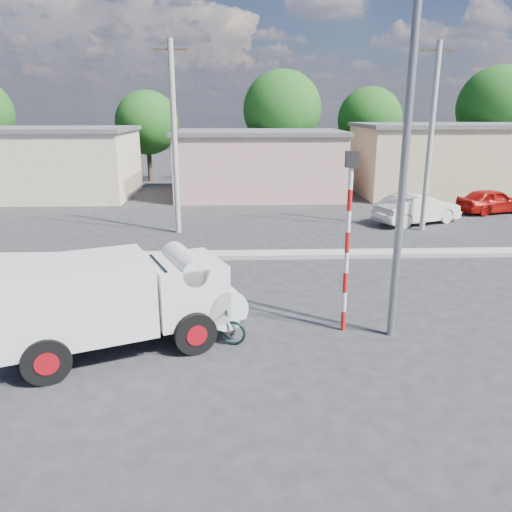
{
  "coord_description": "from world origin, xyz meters",
  "views": [
    {
      "loc": [
        0.61,
        -9.75,
        5.24
      ],
      "look_at": [
        1.13,
        3.68,
        1.3
      ],
      "focal_mm": 35.0,
      "sensor_mm": 36.0,
      "label": 1
    }
  ],
  "objects_px": {
    "car_red": "(492,201)",
    "bicycle": "(208,324)",
    "cyclist": "(208,313)",
    "truck": "(123,298)",
    "traffic_pole": "(348,228)",
    "car_cream": "(417,209)",
    "streetlight": "(400,123)"
  },
  "relations": [
    {
      "from": "car_red",
      "to": "streetlight",
      "type": "height_order",
      "value": "streetlight"
    },
    {
      "from": "bicycle",
      "to": "cyclist",
      "type": "height_order",
      "value": "cyclist"
    },
    {
      "from": "bicycle",
      "to": "traffic_pole",
      "type": "bearing_deg",
      "value": -67.23
    },
    {
      "from": "car_cream",
      "to": "traffic_pole",
      "type": "distance_m",
      "value": 13.48
    },
    {
      "from": "car_cream",
      "to": "traffic_pole",
      "type": "height_order",
      "value": "traffic_pole"
    },
    {
      "from": "car_cream",
      "to": "car_red",
      "type": "relative_size",
      "value": 1.14
    },
    {
      "from": "truck",
      "to": "bicycle",
      "type": "distance_m",
      "value": 2.02
    },
    {
      "from": "truck",
      "to": "traffic_pole",
      "type": "xyz_separation_m",
      "value": [
        5.16,
        0.73,
        1.39
      ]
    },
    {
      "from": "cyclist",
      "to": "traffic_pole",
      "type": "distance_m",
      "value": 3.8
    },
    {
      "from": "streetlight",
      "to": "bicycle",
      "type": "bearing_deg",
      "value": -176.47
    },
    {
      "from": "traffic_pole",
      "to": "truck",
      "type": "bearing_deg",
      "value": -171.94
    },
    {
      "from": "truck",
      "to": "bicycle",
      "type": "height_order",
      "value": "truck"
    },
    {
      "from": "cyclist",
      "to": "streetlight",
      "type": "distance_m",
      "value": 5.96
    },
    {
      "from": "traffic_pole",
      "to": "bicycle",
      "type": "bearing_deg",
      "value": -170.3
    },
    {
      "from": "truck",
      "to": "streetlight",
      "type": "relative_size",
      "value": 0.62
    },
    {
      "from": "truck",
      "to": "car_cream",
      "type": "xyz_separation_m",
      "value": [
        11.18,
        12.64,
        -0.49
      ]
    },
    {
      "from": "cyclist",
      "to": "streetlight",
      "type": "height_order",
      "value": "streetlight"
    },
    {
      "from": "cyclist",
      "to": "car_cream",
      "type": "distance_m",
      "value": 15.56
    },
    {
      "from": "car_cream",
      "to": "car_red",
      "type": "height_order",
      "value": "car_cream"
    },
    {
      "from": "cyclist",
      "to": "truck",
      "type": "bearing_deg",
      "value": 108.24
    },
    {
      "from": "truck",
      "to": "streetlight",
      "type": "bearing_deg",
      "value": -18.42
    },
    {
      "from": "truck",
      "to": "car_red",
      "type": "distance_m",
      "value": 21.96
    },
    {
      "from": "car_red",
      "to": "bicycle",
      "type": "bearing_deg",
      "value": 120.48
    },
    {
      "from": "truck",
      "to": "bicycle",
      "type": "xyz_separation_m",
      "value": [
        1.88,
        0.17,
        -0.74
      ]
    },
    {
      "from": "bicycle",
      "to": "car_red",
      "type": "height_order",
      "value": "car_red"
    },
    {
      "from": "truck",
      "to": "car_red",
      "type": "bearing_deg",
      "value": 20.68
    },
    {
      "from": "truck",
      "to": "car_cream",
      "type": "relative_size",
      "value": 1.29
    },
    {
      "from": "car_red",
      "to": "traffic_pole",
      "type": "bearing_deg",
      "value": 126.84
    },
    {
      "from": "bicycle",
      "to": "streetlight",
      "type": "height_order",
      "value": "streetlight"
    },
    {
      "from": "truck",
      "to": "traffic_pole",
      "type": "bearing_deg",
      "value": -14.4
    },
    {
      "from": "cyclist",
      "to": "streetlight",
      "type": "xyz_separation_m",
      "value": [
        4.22,
        0.26,
        4.21
      ]
    },
    {
      "from": "cyclist",
      "to": "car_cream",
      "type": "xyz_separation_m",
      "value": [
        9.31,
        12.47,
        -0.04
      ]
    }
  ]
}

